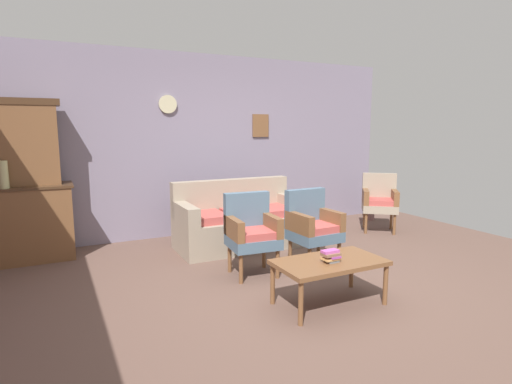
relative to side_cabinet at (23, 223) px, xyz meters
name	(u,v)px	position (x,y,z in m)	size (l,w,h in m)	color
ground_plane	(298,288)	(2.51, -2.25, -0.47)	(7.68, 7.68, 0.00)	brown
wall_back_with_decor	(207,145)	(2.51, 0.38, 0.89)	(6.40, 0.09, 2.70)	gray
side_cabinet	(23,223)	(0.00, 0.00, 0.00)	(1.16, 0.55, 0.93)	brown
cabinet_upper_hutch	(17,142)	(0.00, 0.08, 0.98)	(0.99, 0.38, 1.03)	brown
vase_on_cabinet	(3,175)	(-0.15, -0.19, 0.62)	(0.11, 0.11, 0.32)	tan
floral_couch	(240,223)	(2.61, -0.60, -0.14)	(1.72, 0.80, 0.90)	gray
armchair_row_middle	(251,230)	(2.28, -1.65, 0.03)	(0.56, 0.53, 0.90)	slate
armchair_near_couch_end	(312,225)	(3.03, -1.73, 0.03)	(0.54, 0.51, 0.90)	slate
wingback_chair_by_fireplace	(380,199)	(4.95, -0.78, 0.03)	(0.71, 0.71, 0.90)	gray
coffee_table	(329,265)	(2.56, -2.70, -0.09)	(1.00, 0.56, 0.42)	brown
book_stack_on_table	(331,256)	(2.54, -2.75, 0.01)	(0.16, 0.12, 0.11)	slate
floor_vase_by_wall	(369,204)	(5.36, -0.10, -0.18)	(0.19, 0.19, 0.57)	#895A58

